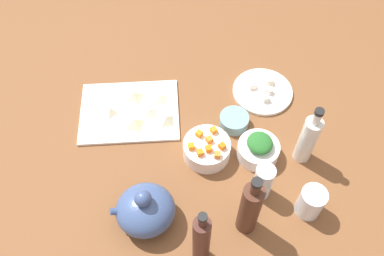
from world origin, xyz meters
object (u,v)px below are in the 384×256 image
at_px(teapot, 145,210).
at_px(drinking_glass_0, 311,202).
at_px(bottle_0, 250,208).
at_px(bowl_small_side, 234,121).
at_px(bowl_greens, 258,150).
at_px(bottle_1, 308,139).
at_px(plate_tofu, 262,92).
at_px(bowl_carrots, 207,149).
at_px(cutting_board, 130,111).
at_px(drinking_glass_1, 263,182).
at_px(bottle_2, 201,240).

bearing_deg(teapot, drinking_glass_0, 174.33).
bearing_deg(bottle_0, bowl_small_side, -96.61).
relative_size(bowl_greens, bottle_1, 0.55).
bearing_deg(drinking_glass_0, plate_tofu, -87.68).
xyz_separation_m(teapot, bottle_1, (-0.50, -0.13, 0.04)).
bearing_deg(drinking_glass_0, bowl_small_side, -66.04).
relative_size(bowl_greens, bowl_carrots, 0.88).
height_order(bowl_carrots, bottle_1, bottle_1).
bearing_deg(plate_tofu, cutting_board, 1.82).
xyz_separation_m(bowl_carrots, bottle_0, (-0.07, 0.25, 0.08)).
bearing_deg(cutting_board, drinking_glass_1, 135.62).
relative_size(bowl_greens, drinking_glass_0, 1.25).
bearing_deg(bottle_1, drinking_glass_0, 77.96).
xyz_separation_m(bowl_carrots, bowl_small_side, (-0.11, -0.10, -0.01)).
height_order(bowl_carrots, teapot, teapot).
distance_m(cutting_board, drinking_glass_0, 0.66).
bearing_deg(bottle_1, bowl_small_side, -39.57).
distance_m(bowl_carrots, bottle_1, 0.31).
relative_size(teapot, drinking_glass_0, 1.74).
xyz_separation_m(bowl_small_side, drinking_glass_0, (-0.15, 0.33, 0.03)).
xyz_separation_m(bottle_1, bottle_2, (0.37, 0.26, 0.02)).
relative_size(bottle_0, drinking_glass_0, 2.56).
bearing_deg(cutting_board, plate_tofu, -178.18).
height_order(teapot, bottle_2, bottle_2).
bearing_deg(bowl_small_side, plate_tofu, -137.50).
bearing_deg(bowl_greens, teapot, 23.49).
height_order(cutting_board, teapot, teapot).
xyz_separation_m(bowl_greens, bottle_0, (0.09, 0.22, 0.09)).
bearing_deg(bottle_2, bowl_greens, -128.65).
relative_size(teapot, bottle_2, 0.67).
height_order(bowl_greens, drinking_glass_1, drinking_glass_1).
distance_m(bowl_small_side, bottle_1, 0.25).
distance_m(cutting_board, plate_tofu, 0.47).
relative_size(cutting_board, drinking_glass_0, 3.17).
bearing_deg(cutting_board, drinking_glass_0, 138.24).
height_order(bowl_small_side, bottle_2, bottle_2).
bearing_deg(bottle_0, drinking_glass_0, -174.87).
bearing_deg(drinking_glass_1, teapot, 5.13).
distance_m(bottle_1, bottle_2, 0.45).
distance_m(bottle_1, drinking_glass_1, 0.19).
distance_m(bottle_0, bottle_1, 0.30).
distance_m(teapot, bottle_2, 0.20).
relative_size(bottle_2, drinking_glass_0, 2.60).
bearing_deg(teapot, bowl_greens, -156.51).
bearing_deg(bottle_2, teapot, -43.71).
xyz_separation_m(cutting_board, teapot, (-0.02, 0.39, 0.05)).
height_order(cutting_board, drinking_glass_1, drinking_glass_1).
height_order(bowl_carrots, bowl_small_side, bowl_carrots).
distance_m(plate_tofu, teapot, 0.61).
distance_m(teapot, bottle_1, 0.52).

